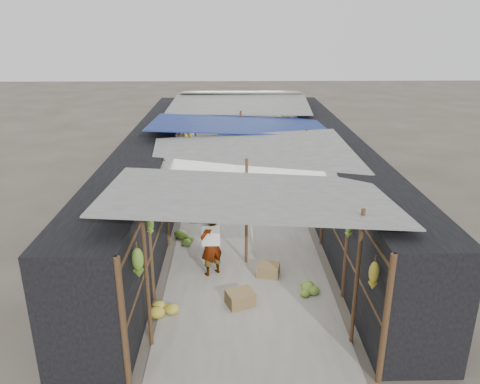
{
  "coord_description": "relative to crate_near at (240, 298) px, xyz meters",
  "views": [
    {
      "loc": [
        -0.36,
        -6.99,
        5.45
      ],
      "look_at": [
        -0.12,
        4.56,
        1.25
      ],
      "focal_mm": 35.0,
      "sensor_mm": 36.0,
      "label": 1
    }
  ],
  "objects": [
    {
      "name": "vendor_elderly",
      "position": [
        -0.62,
        1.26,
        0.59
      ],
      "size": [
        0.65,
        0.6,
        1.5
      ],
      "primitive_type": "imported",
      "rotation": [
        0.0,
        0.0,
        3.74
      ],
      "color": "silver",
      "rests_on": "ground"
    },
    {
      "name": "market_canopy",
      "position": [
        0.21,
        5.64,
        2.25
      ],
      "size": [
        5.62,
        15.2,
        2.77
      ],
      "color": "brown",
      "rests_on": "ground"
    },
    {
      "name": "aisle_slab",
      "position": [
        0.18,
        5.3,
        -0.15
      ],
      "size": [
        3.6,
        16.0,
        0.02
      ],
      "primitive_type": "cube",
      "color": "#9E998E",
      "rests_on": "ground"
    },
    {
      "name": "shopper_blue",
      "position": [
        0.25,
        5.9,
        0.68
      ],
      "size": [
        0.9,
        0.74,
        1.69
      ],
      "primitive_type": "imported",
      "rotation": [
        0.0,
        0.0,
        0.13
      ],
      "color": "#1F559D",
      "rests_on": "ground"
    },
    {
      "name": "crate_mid",
      "position": [
        0.66,
        1.17,
        -0.01
      ],
      "size": [
        0.57,
        0.5,
        0.3
      ],
      "primitive_type": "cube",
      "rotation": [
        0.0,
        0.0,
        -0.23
      ],
      "color": "olive",
      "rests_on": "ground"
    },
    {
      "name": "ground",
      "position": [
        0.18,
        -1.2,
        -0.16
      ],
      "size": [
        80.0,
        80.0,
        0.0
      ],
      "primitive_type": "plane",
      "color": "#6B6356",
      "rests_on": "ground"
    },
    {
      "name": "crate_near",
      "position": [
        0.0,
        0.0,
        0.0
      ],
      "size": [
        0.65,
        0.59,
        0.32
      ],
      "primitive_type": "cube",
      "rotation": [
        0.0,
        0.0,
        0.37
      ],
      "color": "olive",
      "rests_on": "ground"
    },
    {
      "name": "floor_bananas",
      "position": [
        -0.16,
        5.58,
        -0.02
      ],
      "size": [
        3.71,
        10.51,
        0.31
      ],
      "color": "olive",
      "rests_on": "ground"
    },
    {
      "name": "stall_left",
      "position": [
        -2.52,
        5.3,
        0.99
      ],
      "size": [
        1.4,
        15.0,
        2.3
      ],
      "primitive_type": "cube",
      "color": "black",
      "rests_on": "ground"
    },
    {
      "name": "hanging_bananas",
      "position": [
        0.08,
        5.45,
        1.51
      ],
      "size": [
        3.96,
        14.1,
        0.84
      ],
      "color": "olive",
      "rests_on": "ground"
    },
    {
      "name": "stall_right",
      "position": [
        2.88,
        5.3,
        0.99
      ],
      "size": [
        1.4,
        15.0,
        2.3
      ],
      "primitive_type": "cube",
      "color": "black",
      "rests_on": "ground"
    },
    {
      "name": "crate_back",
      "position": [
        -0.62,
        5.96,
        -0.03
      ],
      "size": [
        0.52,
        0.48,
        0.27
      ],
      "primitive_type": "cube",
      "rotation": [
        0.0,
        0.0,
        0.37
      ],
      "color": "olive",
      "rests_on": "ground"
    },
    {
      "name": "black_basin",
      "position": [
        1.88,
        9.7,
        -0.06
      ],
      "size": [
        0.65,
        0.65,
        0.19
      ],
      "primitive_type": "cylinder",
      "color": "black",
      "rests_on": "ground"
    },
    {
      "name": "vendor_seated",
      "position": [
        1.77,
        8.17,
        0.34
      ],
      "size": [
        0.46,
        0.69,
        1.0
      ],
      "primitive_type": "imported",
      "rotation": [
        0.0,
        0.0,
        -1.42
      ],
      "color": "#4F4B44",
      "rests_on": "ground"
    }
  ]
}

